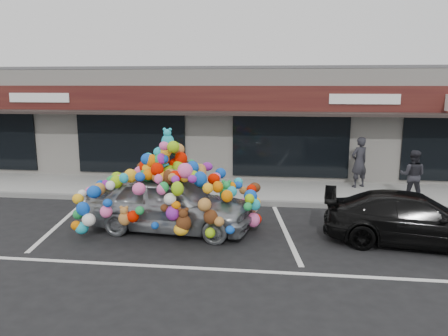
# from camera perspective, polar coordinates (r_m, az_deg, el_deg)

# --- Properties ---
(ground) EXTENTS (90.00, 90.00, 0.00)m
(ground) POSITION_cam_1_polar(r_m,az_deg,el_deg) (11.39, -6.34, -7.96)
(ground) COLOR black
(ground) RESTS_ON ground
(shop_building) EXTENTS (24.00, 7.20, 4.31)m
(shop_building) POSITION_cam_1_polar(r_m,az_deg,el_deg) (19.14, -0.58, 6.45)
(shop_building) COLOR silver
(shop_building) RESTS_ON ground
(sidewalk) EXTENTS (26.00, 3.00, 0.15)m
(sidewalk) POSITION_cam_1_polar(r_m,az_deg,el_deg) (15.13, -2.84, -2.82)
(sidewalk) COLOR gray
(sidewalk) RESTS_ON ground
(kerb) EXTENTS (26.00, 0.18, 0.16)m
(kerb) POSITION_cam_1_polar(r_m,az_deg,el_deg) (13.71, -3.92, -4.31)
(kerb) COLOR slate
(kerb) RESTS_ON ground
(parking_stripe_left) EXTENTS (0.73, 4.37, 0.01)m
(parking_stripe_left) POSITION_cam_1_polar(r_m,az_deg,el_deg) (12.68, -20.43, -6.61)
(parking_stripe_left) COLOR silver
(parking_stripe_left) RESTS_ON ground
(parking_stripe_mid) EXTENTS (0.73, 4.37, 0.01)m
(parking_stripe_mid) POSITION_cam_1_polar(r_m,az_deg,el_deg) (11.29, 8.00, -8.17)
(parking_stripe_mid) COLOR silver
(parking_stripe_mid) RESTS_ON ground
(lane_line) EXTENTS (14.00, 0.12, 0.01)m
(lane_line) POSITION_cam_1_polar(r_m,az_deg,el_deg) (8.98, 2.95, -13.26)
(lane_line) COLOR silver
(lane_line) RESTS_ON ground
(toy_car) EXTENTS (3.04, 4.65, 2.61)m
(toy_car) POSITION_cam_1_polar(r_m,az_deg,el_deg) (11.11, -7.06, -3.71)
(toy_car) COLOR #A4AAAF
(toy_car) RESTS_ON ground
(black_sedan) EXTENTS (2.16, 4.26, 1.19)m
(black_sedan) POSITION_cam_1_polar(r_m,az_deg,el_deg) (11.10, 23.55, -6.15)
(black_sedan) COLOR black
(black_sedan) RESTS_ON ground
(pedestrian_a) EXTENTS (0.76, 0.68, 1.75)m
(pedestrian_a) POSITION_cam_1_polar(r_m,az_deg,el_deg) (15.68, 17.24, 0.73)
(pedestrian_a) COLOR black
(pedestrian_a) RESTS_ON sidewalk
(pedestrian_b) EXTENTS (0.91, 0.81, 1.56)m
(pedestrian_b) POSITION_cam_1_polar(r_m,az_deg,el_deg) (14.50, 23.41, -0.89)
(pedestrian_b) COLOR black
(pedestrian_b) RESTS_ON sidewalk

